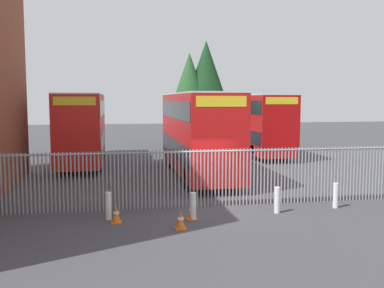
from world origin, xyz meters
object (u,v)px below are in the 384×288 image
at_px(double_decker_bus_behind_fence_left, 83,126).
at_px(double_decker_bus_behind_fence_right, 255,122).
at_px(bollard_near_right, 277,200).
at_px(traffic_cone_mid_forecourt, 192,211).
at_px(traffic_cone_by_gate, 181,220).
at_px(bollard_center_front, 193,206).
at_px(bollard_near_left, 108,206).
at_px(bollard_far_right, 336,195).
at_px(double_decker_bus_near_gate, 197,131).
at_px(traffic_cone_near_kerb, 116,214).

distance_m(double_decker_bus_behind_fence_left, double_decker_bus_behind_fence_right, 12.63).
bearing_deg(bollard_near_right, traffic_cone_mid_forecourt, -173.95).
bearing_deg(traffic_cone_by_gate, bollard_center_front, 59.39).
distance_m(double_decker_bus_behind_fence_left, bollard_center_front, 15.09).
relative_size(double_decker_bus_behind_fence_left, bollard_center_front, 11.38).
xyz_separation_m(double_decker_bus_behind_fence_left, traffic_cone_mid_forecourt, (4.55, -14.20, -2.13)).
xyz_separation_m(bollard_near_left, bollard_far_right, (8.41, 0.17, 0.00)).
relative_size(double_decker_bus_behind_fence_left, double_decker_bus_behind_fence_right, 1.00).
bearing_deg(double_decker_bus_behind_fence_left, double_decker_bus_near_gate, -41.74).
relative_size(double_decker_bus_behind_fence_right, traffic_cone_by_gate, 18.32).
xyz_separation_m(double_decker_bus_behind_fence_left, double_decker_bus_behind_fence_right, (12.30, 2.87, 0.00)).
height_order(bollard_center_front, traffic_cone_near_kerb, bollard_center_front).
xyz_separation_m(bollard_center_front, traffic_cone_near_kerb, (-2.57, 0.09, -0.19)).
relative_size(bollard_near_right, traffic_cone_by_gate, 1.61).
relative_size(double_decker_bus_behind_fence_left, bollard_near_right, 11.38).
relative_size(double_decker_bus_behind_fence_right, bollard_far_right, 11.38).
bearing_deg(double_decker_bus_near_gate, traffic_cone_by_gate, -103.65).
xyz_separation_m(bollard_far_right, traffic_cone_by_gate, (-6.16, -1.70, -0.19)).
relative_size(bollard_far_right, traffic_cone_near_kerb, 1.61).
distance_m(bollard_near_right, traffic_cone_near_kerb, 5.72).
height_order(double_decker_bus_behind_fence_left, bollard_center_front, double_decker_bus_behind_fence_left).
relative_size(bollard_near_right, bollard_far_right, 1.00).
height_order(double_decker_bus_behind_fence_right, traffic_cone_near_kerb, double_decker_bus_behind_fence_right).
bearing_deg(bollard_near_right, traffic_cone_by_gate, -159.88).
height_order(double_decker_bus_behind_fence_left, double_decker_bus_behind_fence_right, same).
bearing_deg(bollard_center_front, bollard_near_left, 168.92).
height_order(bollard_near_left, bollard_far_right, same).
relative_size(bollard_near_right, traffic_cone_near_kerb, 1.61).
distance_m(double_decker_bus_near_gate, bollard_near_right, 8.55).
bearing_deg(double_decker_bus_behind_fence_left, traffic_cone_mid_forecourt, -72.23).
bearing_deg(traffic_cone_by_gate, traffic_cone_near_kerb, 152.01).
bearing_deg(traffic_cone_near_kerb, double_decker_bus_near_gate, 63.08).
height_order(bollard_near_left, traffic_cone_mid_forecourt, bollard_near_left).
distance_m(double_decker_bus_behind_fence_left, traffic_cone_near_kerb, 14.46).
relative_size(double_decker_bus_near_gate, double_decker_bus_behind_fence_right, 1.00).
xyz_separation_m(double_decker_bus_near_gate, traffic_cone_near_kerb, (-4.32, -8.51, -2.13)).
xyz_separation_m(bollard_near_left, traffic_cone_near_kerb, (0.26, -0.46, -0.19)).
distance_m(double_decker_bus_behind_fence_right, traffic_cone_near_kerb, 20.01).
height_order(double_decker_bus_near_gate, traffic_cone_by_gate, double_decker_bus_near_gate).
bearing_deg(double_decker_bus_near_gate, bollard_near_left, -119.64).
bearing_deg(traffic_cone_near_kerb, bollard_near_left, 119.13).
bearing_deg(bollard_near_left, bollard_center_front, -11.08).
bearing_deg(double_decker_bus_behind_fence_right, double_decker_bus_near_gate, -125.00).
xyz_separation_m(double_decker_bus_behind_fence_right, bollard_far_right, (-2.13, -16.40, -1.95)).
bearing_deg(bollard_center_front, traffic_cone_by_gate, -120.61).
height_order(bollard_center_front, bollard_near_right, same).
bearing_deg(bollard_near_left, double_decker_bus_behind_fence_left, 97.29).
bearing_deg(bollard_near_left, traffic_cone_near_kerb, -60.87).
xyz_separation_m(double_decker_bus_near_gate, bollard_near_left, (-4.58, -8.05, -1.95)).
bearing_deg(bollard_near_left, traffic_cone_by_gate, -34.05).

